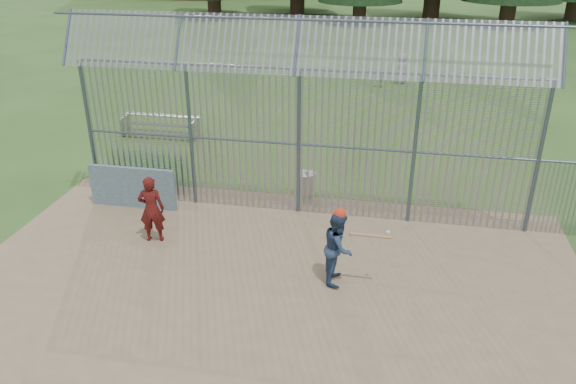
% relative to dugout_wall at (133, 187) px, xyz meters
% --- Properties ---
extents(ground, '(120.00, 120.00, 0.00)m').
position_rel_dugout_wall_xyz_m(ground, '(4.60, -2.90, -0.62)').
color(ground, '#2D511E').
rests_on(ground, ground).
extents(dirt_infield, '(14.00, 10.00, 0.02)m').
position_rel_dugout_wall_xyz_m(dirt_infield, '(4.60, -3.40, -0.61)').
color(dirt_infield, '#756047').
rests_on(dirt_infield, ground).
extents(dugout_wall, '(2.50, 0.12, 1.20)m').
position_rel_dugout_wall_xyz_m(dugout_wall, '(0.00, 0.00, 0.00)').
color(dugout_wall, '#38566B').
rests_on(dugout_wall, dirt_infield).
extents(batter, '(0.64, 0.82, 1.69)m').
position_rel_dugout_wall_xyz_m(batter, '(6.04, -2.57, 0.24)').
color(batter, navy).
rests_on(batter, dirt_infield).
extents(onlooker, '(0.71, 0.55, 1.74)m').
position_rel_dugout_wall_xyz_m(onlooker, '(1.31, -1.65, 0.27)').
color(onlooker, maroon).
rests_on(onlooker, dirt_infield).
extents(bg_kid_standing, '(0.88, 0.85, 1.52)m').
position_rel_dugout_wall_xyz_m(bg_kid_standing, '(7.26, 15.66, 0.14)').
color(bg_kid_standing, slate).
rests_on(bg_kid_standing, ground).
extents(bg_kid_seated, '(0.53, 0.28, 0.86)m').
position_rel_dugout_wall_xyz_m(bg_kid_seated, '(6.25, 14.76, -0.19)').
color(bg_kid_seated, slate).
rests_on(bg_kid_seated, ground).
extents(batting_gear, '(1.26, 0.33, 0.55)m').
position_rel_dugout_wall_xyz_m(batting_gear, '(6.19, -2.60, 0.99)').
color(batting_gear, red).
rests_on(batting_gear, ground).
extents(trash_can, '(0.56, 0.56, 0.82)m').
position_rel_dugout_wall_xyz_m(trash_can, '(4.67, 1.62, -0.24)').
color(trash_can, '#93969B').
rests_on(trash_can, ground).
extents(bleacher, '(3.00, 0.95, 0.72)m').
position_rel_dugout_wall_xyz_m(bleacher, '(-1.64, 5.83, -0.21)').
color(bleacher, slate).
rests_on(bleacher, ground).
extents(backstop_fence, '(20.09, 0.81, 5.30)m').
position_rel_dugout_wall_xyz_m(backstop_fence, '(6.41, 0.53, 1.74)').
color(backstop_fence, '#47566B').
rests_on(backstop_fence, ground).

